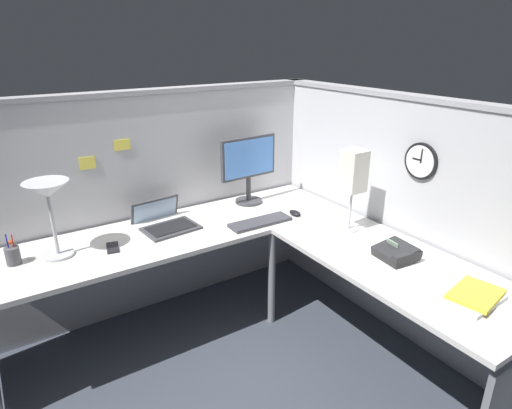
% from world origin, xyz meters
% --- Properties ---
extents(ground_plane, '(6.80, 6.80, 0.00)m').
position_xyz_m(ground_plane, '(0.00, 0.00, 0.00)').
color(ground_plane, '#383D47').
extents(cubicle_wall_back, '(2.57, 0.12, 1.58)m').
position_xyz_m(cubicle_wall_back, '(-0.36, 0.87, 0.79)').
color(cubicle_wall_back, '#B2B2B7').
rests_on(cubicle_wall_back, ground).
extents(cubicle_wall_right, '(0.12, 2.37, 1.58)m').
position_xyz_m(cubicle_wall_right, '(0.87, -0.27, 0.79)').
color(cubicle_wall_right, '#B2B2B7').
rests_on(cubicle_wall_right, ground).
extents(desk, '(2.35, 2.15, 0.73)m').
position_xyz_m(desk, '(-0.15, -0.05, 0.63)').
color(desk, silver).
rests_on(desk, ground).
extents(monitor, '(0.46, 0.20, 0.50)m').
position_xyz_m(monitor, '(0.28, 0.64, 1.02)').
color(monitor, '#38383D').
rests_on(monitor, desk).
extents(laptop, '(0.37, 0.41, 0.22)m').
position_xyz_m(laptop, '(-0.42, 0.59, 0.75)').
color(laptop, '#38383D').
rests_on(laptop, desk).
extents(keyboard, '(0.43, 0.15, 0.02)m').
position_xyz_m(keyboard, '(0.13, 0.26, 0.74)').
color(keyboard, '#38383D').
rests_on(keyboard, desk).
extents(computer_mouse, '(0.06, 0.10, 0.03)m').
position_xyz_m(computer_mouse, '(0.41, 0.25, 0.75)').
color(computer_mouse, black).
rests_on(computer_mouse, desk).
extents(desk_lamp_dome, '(0.24, 0.24, 0.44)m').
position_xyz_m(desk_lamp_dome, '(-1.09, 0.51, 1.09)').
color(desk_lamp_dome, '#B7BABF').
rests_on(desk_lamp_dome, desk).
extents(pen_cup, '(0.08, 0.08, 0.18)m').
position_xyz_m(pen_cup, '(-1.31, 0.54, 0.78)').
color(pen_cup, '#4C4C51').
rests_on(pen_cup, desk).
extents(cell_phone, '(0.10, 0.16, 0.01)m').
position_xyz_m(cell_phone, '(-0.80, 0.43, 0.73)').
color(cell_phone, black).
rests_on(cell_phone, desk).
extents(office_phone, '(0.21, 0.22, 0.11)m').
position_xyz_m(office_phone, '(0.49, -0.57, 0.77)').
color(office_phone, '#232326').
rests_on(office_phone, desk).
extents(book_stack, '(0.31, 0.24, 0.04)m').
position_xyz_m(book_stack, '(0.48, -1.04, 0.75)').
color(book_stack, silver).
rests_on(book_stack, desk).
extents(desk_lamp_paper, '(0.13, 0.13, 0.53)m').
position_xyz_m(desk_lamp_paper, '(0.55, -0.14, 1.11)').
color(desk_lamp_paper, '#B7BABF').
rests_on(desk_lamp_paper, desk).
extents(wall_clock, '(0.04, 0.22, 0.22)m').
position_xyz_m(wall_clock, '(0.82, -0.42, 1.22)').
color(wall_clock, black).
extents(pinned_note_leftmost, '(0.11, 0.00, 0.07)m').
position_xyz_m(pinned_note_leftmost, '(-0.57, 0.82, 1.25)').
color(pinned_note_leftmost, '#EAD84C').
extents(pinned_note_middle, '(0.10, 0.00, 0.08)m').
position_xyz_m(pinned_note_middle, '(-0.80, 0.82, 1.16)').
color(pinned_note_middle, '#EAD84C').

